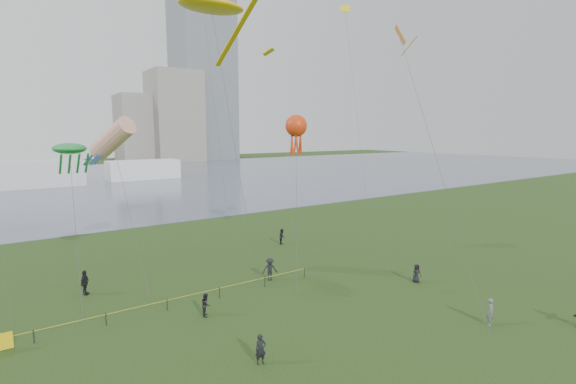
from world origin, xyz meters
TOP-DOWN VIEW (x-y plane):
  - ground_plane at (0.00, 0.00)m, footprint 400.00×400.00m
  - lake at (0.00, 100.00)m, footprint 400.00×120.00m
  - tower at (62.00, 168.00)m, footprint 24.00×24.00m
  - building_mid at (46.00, 162.00)m, footprint 20.00×20.00m
  - building_low at (32.00, 168.00)m, footprint 16.00×18.00m
  - pavilion_left at (-12.00, 95.00)m, footprint 22.00×8.00m
  - pavilion_right at (14.00, 98.00)m, footprint 18.00×7.00m
  - fence at (-14.59, 12.60)m, footprint 24.07×0.07m
  - kite_flyer at (7.99, -1.45)m, footprint 0.76×0.63m
  - spectator_a at (-6.55, 10.30)m, footprint 0.86×0.94m
  - spectator_b at (0.65, 13.61)m, footprint 1.43×1.16m
  - spectator_c at (-12.68, 19.01)m, footprint 1.02×1.20m
  - spectator_d at (10.42, 6.30)m, footprint 0.88×0.71m
  - spectator_f at (-6.59, 3.06)m, footprint 0.67×0.50m
  - spectator_g at (7.94, 22.61)m, footprint 1.02×1.05m
  - kite_stingray at (-3.25, 15.29)m, footprint 5.20×10.10m
  - kite_windsock at (-9.53, 21.58)m, footprint 4.14×8.99m
  - kite_creature at (-13.07, 18.92)m, footprint 2.25×8.61m
  - kite_octopus at (7.69, 19.65)m, footprint 7.95×10.74m
  - kite_delta at (9.34, 7.57)m, footprint 4.34×11.73m

SIDE VIEW (x-z plane):
  - ground_plane at x=0.00m, z-range 0.00..0.00m
  - lake at x=0.00m, z-range -0.02..0.06m
  - fence at x=-14.59m, z-range 0.03..1.08m
  - spectator_d at x=10.42m, z-range 0.00..1.55m
  - spectator_a at x=-6.55m, z-range 0.00..1.56m
  - spectator_f at x=-6.59m, z-range 0.00..1.65m
  - spectator_g at x=7.94m, z-range 0.00..1.70m
  - kite_flyer at x=7.99m, z-range 0.00..1.77m
  - spectator_c at x=-12.68m, z-range 0.00..1.92m
  - spectator_b at x=0.65m, z-range 0.00..1.93m
  - pavilion_right at x=14.00m, z-range 0.00..5.00m
  - pavilion_left at x=-12.00m, z-range 0.00..6.00m
  - kite_creature at x=-13.07m, z-range 5.36..16.96m
  - kite_windsock at x=-9.53m, z-range 4.99..18.64m
  - kite_octopus at x=7.69m, z-range 5.87..20.00m
  - building_low at x=32.00m, z-range 0.00..28.00m
  - kite_delta at x=9.34m, z-range 8.60..29.22m
  - building_mid at x=46.00m, z-range 0.00..38.00m
  - kite_stingray at x=-3.25m, z-range 10.59..32.72m
  - tower at x=62.00m, z-range 0.00..120.00m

